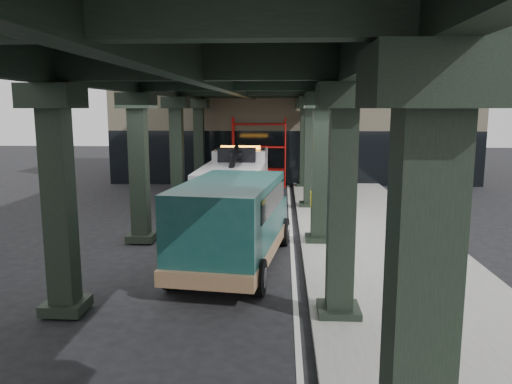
% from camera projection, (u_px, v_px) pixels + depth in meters
% --- Properties ---
extents(ground, '(90.00, 90.00, 0.00)m').
position_uv_depth(ground, '(236.00, 261.00, 14.84)').
color(ground, black).
rests_on(ground, ground).
extents(sidewalk, '(5.00, 40.00, 0.15)m').
position_uv_depth(sidewalk, '(376.00, 243.00, 16.56)').
color(sidewalk, gray).
rests_on(sidewalk, ground).
extents(lane_stripe, '(0.12, 38.00, 0.01)m').
position_uv_depth(lane_stripe, '(292.00, 244.00, 16.72)').
color(lane_stripe, silver).
rests_on(lane_stripe, ground).
extents(viaduct, '(7.40, 32.00, 6.40)m').
position_uv_depth(viaduct, '(228.00, 78.00, 15.92)').
color(viaduct, black).
rests_on(viaduct, ground).
extents(building, '(22.00, 10.00, 8.00)m').
position_uv_depth(building, '(293.00, 116.00, 33.76)').
color(building, '#C6B793').
rests_on(building, ground).
extents(scaffolding, '(3.08, 0.88, 4.00)m').
position_uv_depth(scaffolding, '(259.00, 150.00, 28.91)').
color(scaffolding, red).
rests_on(scaffolding, ground).
extents(tow_truck, '(2.79, 8.86, 2.89)m').
position_uv_depth(tow_truck, '(236.00, 179.00, 22.07)').
color(tow_truck, black).
rests_on(tow_truck, ground).
extents(towed_van, '(3.20, 6.52, 2.54)m').
position_uv_depth(towed_van, '(233.00, 221.00, 14.04)').
color(towed_van, '#103C39').
rests_on(towed_van, ground).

